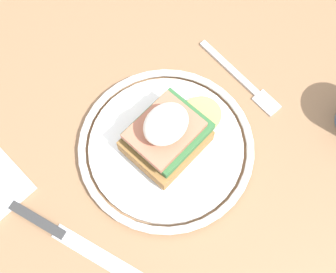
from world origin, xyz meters
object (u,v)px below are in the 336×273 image
object	(u,v)px
fork	(242,80)
knife	(63,235)
plate	(168,144)
sandwich	(168,132)

from	to	relation	value
fork	knife	distance (m)	0.32
knife	plate	bearing A→B (deg)	175.17
plate	sandwich	bearing A→B (deg)	-151.90
sandwich	fork	distance (m)	0.15
plate	knife	bearing A→B (deg)	-4.83
sandwich	fork	bearing A→B (deg)	176.34
plate	sandwich	size ratio (longest dim) A/B	1.73
sandwich	knife	size ratio (longest dim) A/B	0.70
fork	plate	bearing A→B (deg)	-3.44
sandwich	fork	world-z (taller)	sandwich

